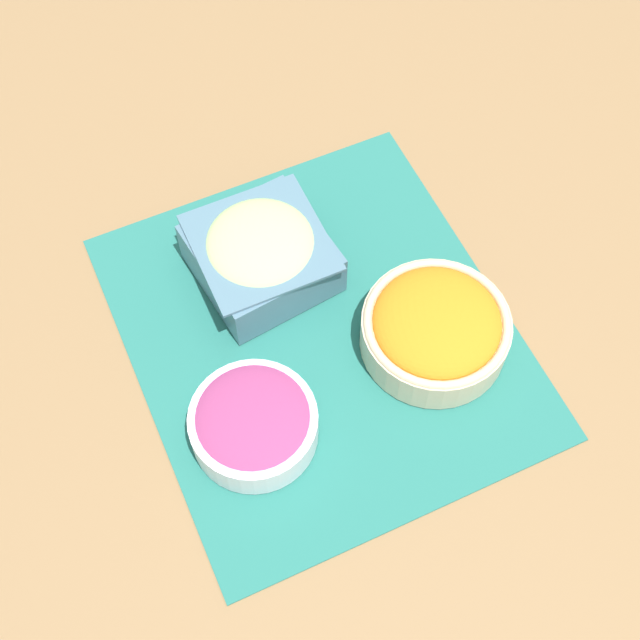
{
  "coord_description": "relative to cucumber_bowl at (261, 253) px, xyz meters",
  "views": [
    {
      "loc": [
        0.43,
        -0.2,
        0.87
      ],
      "look_at": [
        0.0,
        0.0,
        0.03
      ],
      "focal_mm": 50.0,
      "sensor_mm": 36.0,
      "label": 1
    }
  ],
  "objects": [
    {
      "name": "ground_plane",
      "position": [
        0.1,
        0.03,
        -0.04
      ],
      "size": [
        3.0,
        3.0,
        0.0
      ],
      "primitive_type": "plane",
      "color": "olive"
    },
    {
      "name": "cucumber_bowl",
      "position": [
        0.0,
        0.0,
        0.0
      ],
      "size": [
        0.15,
        0.15,
        0.07
      ],
      "color": "slate",
      "rests_on": "placemat"
    },
    {
      "name": "onion_bowl",
      "position": [
        0.18,
        -0.08,
        -0.01
      ],
      "size": [
        0.13,
        0.13,
        0.05
      ],
      "color": "silver",
      "rests_on": "placemat"
    },
    {
      "name": "carrot_bowl",
      "position": [
        0.16,
        0.13,
        -0.01
      ],
      "size": [
        0.16,
        0.16,
        0.06
      ],
      "color": "beige",
      "rests_on": "placemat"
    },
    {
      "name": "placemat",
      "position": [
        0.1,
        0.03,
        -0.04
      ],
      "size": [
        0.46,
        0.4,
        0.0
      ],
      "color": "#236B60",
      "rests_on": "ground_plane"
    }
  ]
}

